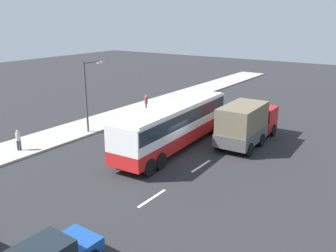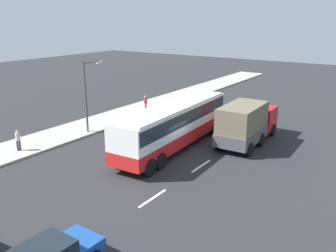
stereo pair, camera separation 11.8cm
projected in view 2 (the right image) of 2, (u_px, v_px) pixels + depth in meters
ground_plane at (170, 156)px, 25.47m from camera, size 120.00×120.00×0.00m
sidewalk_curb at (72, 131)px, 30.78m from camera, size 80.00×4.00×0.15m
lane_centreline at (156, 196)px, 19.80m from camera, size 26.96×0.16×0.01m
coach_bus at (174, 122)px, 26.36m from camera, size 12.37×3.21×3.30m
cargo_truck at (246, 122)px, 27.59m from camera, size 7.26×2.87×3.19m
car_silver_hatch at (229, 113)px, 33.56m from camera, size 4.79×1.92×1.57m
pedestrian_near_curb at (18, 139)px, 25.88m from camera, size 0.32×0.32×1.52m
pedestrian_at_crossing at (146, 102)px, 36.70m from camera, size 0.32×0.32×1.62m
street_lamp at (88, 90)px, 29.64m from camera, size 2.10×0.24×5.80m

